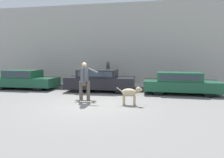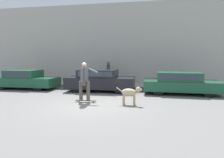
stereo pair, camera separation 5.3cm
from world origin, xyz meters
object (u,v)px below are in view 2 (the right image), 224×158
parked_car_0 (25,80)px  parked_car_1 (100,80)px  skateboarder (85,80)px  pedestrian_with_bag (108,71)px  fire_hydrant (69,82)px  parked_car_2 (181,83)px  dog (130,93)px

parked_car_0 → parked_car_1: size_ratio=1.01×
parked_car_0 → skateboarder: size_ratio=1.43×
pedestrian_with_bag → fire_hydrant: 2.88m
parked_car_0 → fire_hydrant: size_ratio=6.03×
parked_car_1 → parked_car_2: (4.59, 0.00, -0.04)m
skateboarder → parked_car_2: bearing=35.2°
dog → parked_car_2: bearing=59.3°
parked_car_2 → fire_hydrant: (-6.96, 0.90, -0.25)m
parked_car_1 → skateboarder: 3.08m
dog → skateboarder: (-2.04, 0.09, 0.49)m
parked_car_2 → fire_hydrant: 7.02m
parked_car_0 → parked_car_2: bearing=0.1°
parked_car_2 → parked_car_0: bearing=-178.9°
parked_car_2 → fire_hydrant: bearing=173.8°
parked_car_2 → skateboarder: bearing=-144.8°
skateboarder → pedestrian_with_bag: skateboarder is taller
parked_car_1 → fire_hydrant: 2.55m
dog → fire_hydrant: dog is taller
dog → skateboarder: size_ratio=0.39×
parked_car_2 → skateboarder: (-4.51, -3.06, 0.41)m
dog → pedestrian_with_bag: bearing=118.4°
parked_car_0 → fire_hydrant: (2.60, 0.90, -0.23)m
parked_car_2 → pedestrian_with_bag: size_ratio=2.57×
parked_car_0 → fire_hydrant: parked_car_0 is taller
parked_car_1 → parked_car_2: size_ratio=0.99×
pedestrian_with_bag → fire_hydrant: (-2.36, -1.51, -0.68)m
parked_car_2 → dog: size_ratio=3.68×
parked_car_1 → dog: 3.79m
parked_car_0 → parked_car_2: size_ratio=1.00×
dog → parked_car_0: bearing=163.5°
skateboarder → parked_car_0: bearing=149.8°
parked_car_1 → skateboarder: size_ratio=1.42×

